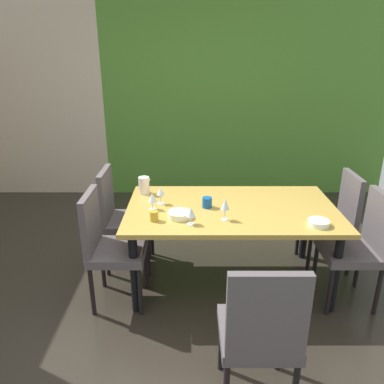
% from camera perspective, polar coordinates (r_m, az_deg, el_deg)
% --- Properties ---
extents(ground_plane, '(5.98, 5.51, 0.02)m').
position_cam_1_polar(ground_plane, '(3.26, -4.10, -17.22)').
color(ground_plane, '#2B251E').
extents(back_panel_interior, '(1.99, 0.10, 2.63)m').
position_cam_1_polar(back_panel_interior, '(5.75, -23.28, 12.45)').
color(back_panel_interior, beige).
rests_on(back_panel_interior, ground_plane).
extents(garden_window_panel, '(3.99, 0.10, 2.63)m').
position_cam_1_polar(garden_window_panel, '(5.36, 8.49, 13.38)').
color(garden_window_panel, '#4D832E').
rests_on(garden_window_panel, ground_plane).
extents(dining_table, '(1.79, 1.04, 0.74)m').
position_cam_1_polar(dining_table, '(3.25, 5.92, -3.54)').
color(dining_table, gold).
rests_on(dining_table, ground_plane).
extents(chair_right_near, '(0.44, 0.44, 0.97)m').
position_cam_1_polar(chair_right_near, '(3.33, 24.22, -7.09)').
color(chair_right_near, '#544C4F').
rests_on(chair_right_near, ground_plane).
extents(chair_left_near, '(0.45, 0.44, 0.97)m').
position_cam_1_polar(chair_left_near, '(3.11, -12.81, -7.57)').
color(chair_left_near, '#544C4F').
rests_on(chair_left_near, ground_plane).
extents(chair_right_far, '(0.44, 0.44, 0.94)m').
position_cam_1_polar(chair_right_far, '(3.79, 20.89, -3.29)').
color(chair_right_far, '#544C4F').
rests_on(chair_right_far, ground_plane).
extents(chair_left_far, '(0.45, 0.44, 0.98)m').
position_cam_1_polar(chair_left_far, '(3.60, -10.98, -3.28)').
color(chair_left_far, '#544C4F').
rests_on(chair_left_far, ground_plane).
extents(chair_head_near, '(0.44, 0.44, 1.00)m').
position_cam_1_polar(chair_head_near, '(2.23, 10.39, -20.07)').
color(chair_head_near, '#544C4F').
rests_on(chair_head_near, ground_plane).
extents(wine_glass_corner, '(0.07, 0.07, 0.14)m').
position_cam_1_polar(wine_glass_corner, '(2.86, -0.25, -3.14)').
color(wine_glass_corner, silver).
rests_on(wine_glass_corner, dining_table).
extents(wine_glass_front, '(0.07, 0.07, 0.14)m').
position_cam_1_polar(wine_glass_front, '(3.14, -6.14, -0.92)').
color(wine_glass_front, silver).
rests_on(wine_glass_front, dining_table).
extents(wine_glass_rear, '(0.07, 0.07, 0.18)m').
position_cam_1_polar(wine_glass_rear, '(2.93, 5.00, -1.94)').
color(wine_glass_rear, silver).
rests_on(wine_glass_rear, dining_table).
extents(wine_glass_right, '(0.07, 0.07, 0.15)m').
position_cam_1_polar(wine_glass_right, '(3.24, -4.90, 0.01)').
color(wine_glass_right, silver).
rests_on(wine_glass_right, dining_table).
extents(serving_bowl_left, '(0.19, 0.19, 0.05)m').
position_cam_1_polar(serving_bowl_left, '(3.00, -2.03, -3.46)').
color(serving_bowl_left, '#EFF2CC').
rests_on(serving_bowl_left, dining_table).
extents(serving_bowl_east, '(0.17, 0.17, 0.04)m').
position_cam_1_polar(serving_bowl_east, '(3.03, 18.65, -4.46)').
color(serving_bowl_east, white).
rests_on(serving_bowl_east, dining_table).
extents(cup_south, '(0.07, 0.07, 0.08)m').
position_cam_1_polar(cup_south, '(2.95, -5.87, -3.66)').
color(cup_south, '#B89326').
rests_on(cup_south, dining_table).
extents(cup_near_window, '(0.08, 0.08, 0.09)m').
position_cam_1_polar(cup_near_window, '(3.18, 2.24, -1.60)').
color(cup_near_window, '#124E9A').
rests_on(cup_near_window, dining_table).
extents(pitcher_north, '(0.11, 0.10, 0.16)m').
position_cam_1_polar(pitcher_north, '(3.50, -7.38, 1.03)').
color(pitcher_north, white).
rests_on(pitcher_north, dining_table).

